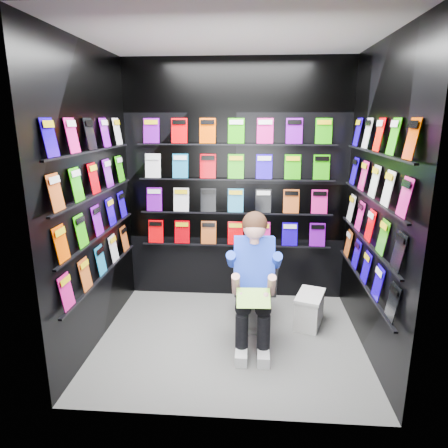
{
  "coord_description": "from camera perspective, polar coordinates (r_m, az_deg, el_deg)",
  "views": [
    {
      "loc": [
        0.19,
        -3.3,
        1.98
      ],
      "look_at": [
        -0.07,
        0.15,
        1.07
      ],
      "focal_mm": 32.0,
      "sensor_mm": 36.0,
      "label": 1
    }
  ],
  "objects": [
    {
      "name": "floor",
      "position": [
        3.85,
        0.86,
        -16.18
      ],
      "size": [
        2.4,
        2.4,
        0.0
      ],
      "primitive_type": "plane",
      "color": "slate",
      "rests_on": "ground"
    },
    {
      "name": "ceiling",
      "position": [
        3.36,
        1.05,
        25.41
      ],
      "size": [
        2.4,
        2.4,
        0.0
      ],
      "primitive_type": "plane",
      "color": "white",
      "rests_on": "floor"
    },
    {
      "name": "wall_back",
      "position": [
        4.35,
        1.71,
        5.78
      ],
      "size": [
        2.4,
        0.04,
        2.6
      ],
      "primitive_type": "cube",
      "color": "black",
      "rests_on": "floor"
    },
    {
      "name": "wall_front",
      "position": [
        2.4,
        -0.45,
        -1.68
      ],
      "size": [
        2.4,
        0.04,
        2.6
      ],
      "primitive_type": "cube",
      "color": "black",
      "rests_on": "floor"
    },
    {
      "name": "wall_left",
      "position": [
        3.64,
        -18.3,
        3.26
      ],
      "size": [
        0.04,
        2.0,
        2.6
      ],
      "primitive_type": "cube",
      "color": "black",
      "rests_on": "floor"
    },
    {
      "name": "wall_right",
      "position": [
        3.51,
        20.9,
        2.63
      ],
      "size": [
        0.04,
        2.0,
        2.6
      ],
      "primitive_type": "cube",
      "color": "black",
      "rests_on": "floor"
    },
    {
      "name": "comics_back",
      "position": [
        4.32,
        1.7,
        5.78
      ],
      "size": [
        2.1,
        0.06,
        1.37
      ],
      "primitive_type": null,
      "color": "#C3561F",
      "rests_on": "wall_back"
    },
    {
      "name": "comics_left",
      "position": [
        3.63,
        -17.87,
        3.34
      ],
      "size": [
        0.06,
        1.7,
        1.37
      ],
      "primitive_type": null,
      "color": "#C3561F",
      "rests_on": "wall_left"
    },
    {
      "name": "comics_right",
      "position": [
        3.5,
        20.44,
        2.73
      ],
      "size": [
        0.06,
        1.7,
        1.37
      ],
      "primitive_type": null,
      "color": "#C3561F",
      "rests_on": "wall_right"
    },
    {
      "name": "toilet",
      "position": [
        4.03,
        4.2,
        -8.82
      ],
      "size": [
        0.46,
        0.77,
        0.73
      ],
      "primitive_type": "imported",
      "rotation": [
        0.0,
        0.0,
        3.19
      ],
      "color": "white",
      "rests_on": "floor"
    },
    {
      "name": "longbox",
      "position": [
        4.11,
        12.09,
        -12.02
      ],
      "size": [
        0.33,
        0.44,
        0.3
      ],
      "primitive_type": "cube",
      "rotation": [
        0.0,
        0.0,
        -0.32
      ],
      "color": "white",
      "rests_on": "floor"
    },
    {
      "name": "longbox_lid",
      "position": [
        4.04,
        12.22,
        -9.95
      ],
      "size": [
        0.36,
        0.47,
        0.03
      ],
      "primitive_type": "cube",
      "rotation": [
        0.0,
        0.0,
        -0.32
      ],
      "color": "white",
      "rests_on": "longbox"
    },
    {
      "name": "reader",
      "position": [
        3.54,
        4.29,
        -5.7
      ],
      "size": [
        0.51,
        0.73,
        1.29
      ],
      "primitive_type": null,
      "rotation": [
        0.0,
        0.0,
        0.05
      ],
      "color": "blue",
      "rests_on": "toilet"
    },
    {
      "name": "held_comic",
      "position": [
        3.28,
        4.23,
        -10.52
      ],
      "size": [
        0.28,
        0.17,
        0.11
      ],
      "primitive_type": "cube",
      "rotation": [
        -0.96,
        0.0,
        0.05
      ],
      "color": "#259751",
      "rests_on": "reader"
    }
  ]
}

